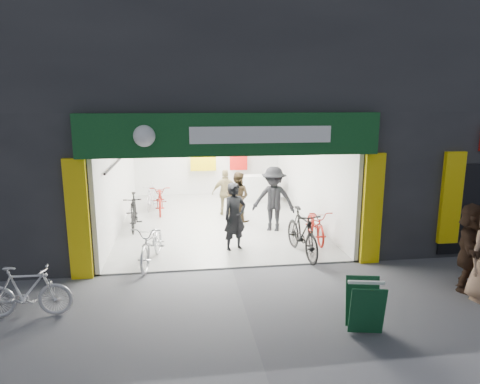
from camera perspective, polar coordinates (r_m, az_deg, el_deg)
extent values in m
plane|color=#56565B|center=(9.87, -1.06, -10.22)|extent=(60.00, 60.00, 0.00)
cube|color=#232326|center=(14.37, 0.46, 20.09)|extent=(16.00, 10.00, 4.50)
cube|color=#232326|center=(14.87, -25.22, 3.21)|extent=(5.00, 10.00, 3.50)
cube|color=#232326|center=(15.89, 18.62, 4.22)|extent=(6.00, 10.00, 3.50)
cube|color=#9E9E99|center=(13.63, -3.13, -3.81)|extent=(6.00, 8.00, 0.04)
cube|color=silver|center=(17.34, -4.37, 4.92)|extent=(6.00, 0.20, 3.20)
cube|color=silver|center=(13.37, -15.91, 2.37)|extent=(0.10, 8.00, 3.20)
cube|color=silver|center=(13.85, 9.06, 3.00)|extent=(0.10, 8.00, 3.20)
cube|color=white|center=(13.13, -3.29, 9.89)|extent=(6.00, 8.00, 0.10)
cube|color=black|center=(9.24, -1.22, 9.63)|extent=(6.00, 0.30, 0.30)
cube|color=#0D3C1E|center=(9.04, -1.05, 7.67)|extent=(6.40, 0.25, 0.90)
cube|color=white|center=(9.00, 2.89, 7.63)|extent=(3.00, 0.02, 0.35)
cube|color=gold|center=(9.58, -20.77, -3.52)|extent=(0.45, 0.12, 2.60)
cube|color=gold|center=(10.30, 17.21, -2.21)|extent=(0.45, 0.12, 2.60)
cube|color=gold|center=(11.22, 26.33, -0.74)|extent=(0.50, 0.12, 2.20)
cylinder|color=black|center=(12.69, -15.81, 4.17)|extent=(0.06, 5.00, 0.06)
cube|color=silver|center=(16.17, 2.45, 0.47)|extent=(1.40, 0.60, 1.00)
cube|color=white|center=(10.34, -1.96, 8.94)|extent=(1.30, 0.35, 0.04)
cube|color=white|center=(12.13, -2.88, 9.38)|extent=(1.30, 0.35, 0.04)
cube|color=white|center=(13.92, -3.57, 9.72)|extent=(1.30, 0.35, 0.04)
cube|color=white|center=(15.72, -4.10, 9.97)|extent=(1.30, 0.35, 0.04)
imported|color=silver|center=(10.22, -11.63, -6.69)|extent=(0.99, 1.99, 1.00)
imported|color=black|center=(13.02, -13.98, -2.58)|extent=(0.57, 1.79, 1.07)
imported|color=maroon|center=(14.75, -10.57, -0.89)|extent=(0.72, 1.89, 0.98)
imported|color=silver|center=(15.31, -11.72, -0.55)|extent=(0.65, 1.60, 0.93)
imported|color=black|center=(10.58, 8.29, -5.41)|extent=(0.74, 2.01, 1.18)
imported|color=#9C170E|center=(11.80, 10.08, -4.29)|extent=(0.72, 1.79, 0.92)
imported|color=#BCBCC1|center=(15.90, 5.19, 0.60)|extent=(0.95, 2.07, 1.20)
imported|color=silver|center=(8.54, -26.63, -11.80)|extent=(1.59, 0.49, 0.95)
imported|color=black|center=(10.76, -0.69, -3.38)|extent=(0.76, 0.65, 1.76)
imported|color=#342818|center=(13.37, -0.32, -0.67)|extent=(0.98, 0.92, 1.59)
imported|color=black|center=(12.35, 4.50, -1.02)|extent=(1.41, 1.13, 1.91)
imported|color=#8B7C51|center=(14.07, -1.91, -0.12)|extent=(0.91, 0.39, 1.55)
imported|color=#332117|center=(9.74, 28.41, -6.46)|extent=(1.48, 1.60, 1.79)
cube|color=#0E3B1F|center=(7.37, 16.60, -14.99)|extent=(0.58, 0.32, 0.84)
cube|color=#0E3B1F|center=(7.68, 16.00, -13.78)|extent=(0.58, 0.32, 0.84)
cube|color=white|center=(7.35, 16.49, -11.49)|extent=(0.58, 0.17, 0.05)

